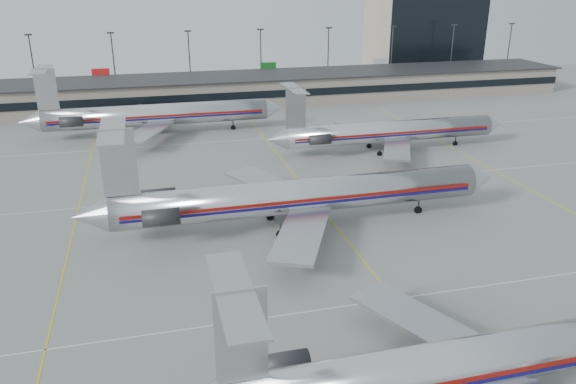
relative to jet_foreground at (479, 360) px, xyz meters
name	(u,v)px	position (x,y,z in m)	size (l,w,h in m)	color
ground	(450,368)	(0.12, 3.37, -3.30)	(260.00, 260.00, 0.00)	gray
apron_markings	(395,299)	(0.12, 13.37, -3.29)	(160.00, 0.15, 0.02)	silver
terminal	(236,89)	(0.12, 101.34, -0.14)	(162.00, 17.00, 6.25)	gray
light_mast_row	(226,57)	(0.12, 115.37, 5.28)	(163.60, 0.40, 15.28)	#38383D
distant_building	(423,30)	(62.12, 131.37, 9.20)	(30.00, 20.00, 25.00)	tan
jet_foreground	(479,360)	(0.00, 0.00, 0.00)	(43.42, 25.57, 11.36)	silver
jet_second_row	(293,196)	(-4.80, 31.14, 0.54)	(50.47, 29.72, 13.21)	silver
jet_third_row	(386,132)	(18.09, 56.80, 0.07)	(42.44, 26.10, 11.60)	silver
jet_back_row	(153,115)	(-19.33, 77.13, 0.48)	(47.60, 29.28, 13.02)	silver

